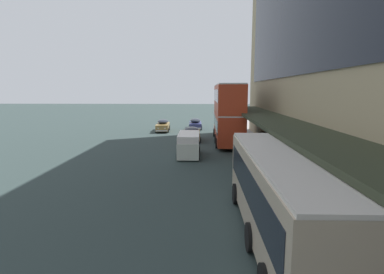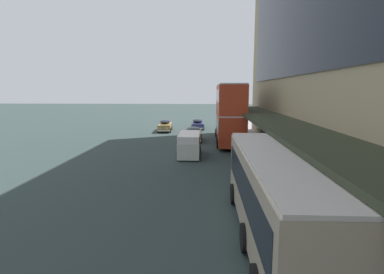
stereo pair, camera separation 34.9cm
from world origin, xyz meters
TOP-DOWN VIEW (x-y plane):
  - transit_bus_kerbside_front at (4.26, 8.74)m, footprint 2.80×10.69m
  - transit_bus_kerbside_rear at (4.09, 29.99)m, footprint 2.90×11.15m
  - sedan_trailing_near at (0.43, 41.30)m, footprint 1.92×4.88m
  - sedan_lead_near at (0.22, 30.85)m, footprint 1.96×4.47m
  - sedan_second_near at (-3.96, 38.56)m, footprint 1.93×4.81m
  - vw_van at (0.22, 23.15)m, footprint 1.92×4.55m
  - pedestrian_at_kerb at (6.43, 7.36)m, footprint 0.62×0.33m

SIDE VIEW (x-z plane):
  - sedan_trailing_near at x=0.43m, z-range -0.01..1.51m
  - sedan_lead_near at x=0.22m, z-range -0.01..1.57m
  - sedan_second_near at x=-3.96m, z-range -0.01..1.59m
  - vw_van at x=0.22m, z-range 0.12..2.08m
  - pedestrian_at_kerb at x=6.43m, z-range 0.25..2.11m
  - transit_bus_kerbside_front at x=4.26m, z-range 0.24..3.54m
  - transit_bus_kerbside_rear at x=4.09m, z-range 0.24..6.41m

